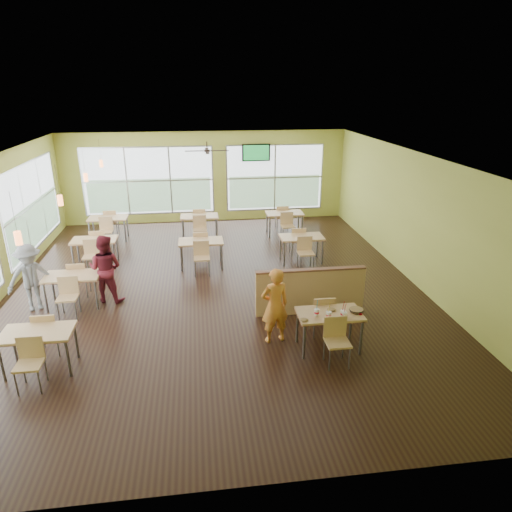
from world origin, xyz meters
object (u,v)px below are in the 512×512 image
Objects in this scene: man_plaid at (275,306)px; food_basket at (356,310)px; half_wall_divider at (310,291)px; main_table at (329,319)px.

food_basket is at bearing 151.66° from man_plaid.
man_plaid is at bearing 163.95° from food_basket.
food_basket is (0.50, -1.48, 0.26)m from half_wall_divider.
main_table is at bearing 145.38° from man_plaid.
man_plaid is at bearing -132.65° from half_wall_divider.
main_table is 5.63× the size of food_basket.
food_basket is at bearing -2.86° from main_table.
main_table is 1.45m from half_wall_divider.
half_wall_divider is 1.57× the size of man_plaid.
half_wall_divider is at bearing -144.95° from man_plaid.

